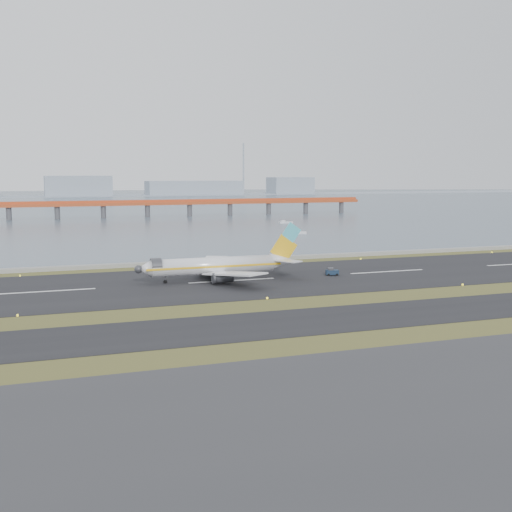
% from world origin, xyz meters
% --- Properties ---
extents(ground, '(1000.00, 1000.00, 0.00)m').
position_xyz_m(ground, '(0.00, 0.00, 0.00)').
color(ground, '#3C4D1B').
rests_on(ground, ground).
extents(apron_strip, '(1000.00, 50.00, 0.10)m').
position_xyz_m(apron_strip, '(0.00, -55.00, 0.05)').
color(apron_strip, '#303033').
rests_on(apron_strip, ground).
extents(taxiway_strip, '(1000.00, 18.00, 0.10)m').
position_xyz_m(taxiway_strip, '(0.00, -12.00, 0.05)').
color(taxiway_strip, black).
rests_on(taxiway_strip, ground).
extents(runway_strip, '(1000.00, 45.00, 0.10)m').
position_xyz_m(runway_strip, '(0.00, 30.00, 0.05)').
color(runway_strip, black).
rests_on(runway_strip, ground).
extents(seawall, '(1000.00, 2.50, 1.00)m').
position_xyz_m(seawall, '(0.00, 60.00, 0.50)').
color(seawall, gray).
rests_on(seawall, ground).
extents(bay_water, '(1400.00, 800.00, 1.30)m').
position_xyz_m(bay_water, '(0.00, 460.00, 0.00)').
color(bay_water, '#414F5D').
rests_on(bay_water, ground).
extents(red_pier, '(260.00, 5.00, 10.20)m').
position_xyz_m(red_pier, '(20.00, 250.00, 7.28)').
color(red_pier, '#B7451F').
rests_on(red_pier, ground).
extents(far_shoreline, '(1400.00, 80.00, 60.50)m').
position_xyz_m(far_shoreline, '(13.62, 620.00, 6.07)').
color(far_shoreline, '#909DAB').
rests_on(far_shoreline, ground).
extents(airliner, '(38.52, 32.89, 12.80)m').
position_xyz_m(airliner, '(-2.35, 31.55, 3.46)').
color(airliner, white).
rests_on(airliner, ground).
extents(pushback_tug, '(3.25, 2.36, 1.88)m').
position_xyz_m(pushback_tug, '(24.59, 29.38, 0.91)').
color(pushback_tug, '#16273D').
rests_on(pushback_tug, ground).
extents(workboat_near, '(7.90, 3.76, 1.84)m').
position_xyz_m(workboat_near, '(58.40, 130.07, 0.58)').
color(workboat_near, silver).
rests_on(workboat_near, ground).
extents(workboat_far, '(6.74, 2.24, 1.63)m').
position_xyz_m(workboat_far, '(75.29, 182.84, 0.51)').
color(workboat_far, silver).
rests_on(workboat_far, ground).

